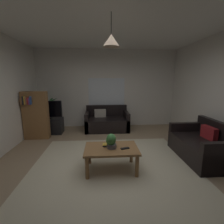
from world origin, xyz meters
The scene contains 17 objects.
floor centered at (0.00, 0.00, -0.01)m, with size 5.00×5.72×0.02m, color #9E8466.
rug centered at (0.00, -0.20, 0.00)m, with size 3.25×3.15×0.01m, color beige.
wall_back centered at (0.00, 2.89, 1.39)m, with size 5.12×0.06×2.79m, color silver.
ceiling centered at (0.00, 0.00, 2.80)m, with size 5.00×5.72×0.02m, color white.
window_pane centered at (-0.02, 2.86, 1.28)m, with size 1.32×0.01×1.00m, color white.
couch_under_window centered at (-0.04, 2.36, 0.27)m, with size 1.47×0.88×0.82m.
couch_right_side centered at (2.00, 0.16, 0.27)m, with size 0.88×1.42×0.82m.
coffee_table centered at (-0.05, -0.17, 0.38)m, with size 1.00×0.64×0.46m.
book_on_table_0 centered at (-0.12, -0.09, 0.47)m, with size 0.15×0.09×0.02m, color #2D4C8C.
book_on_table_1 centered at (-0.14, -0.09, 0.49)m, with size 0.14×0.11×0.02m, color gold.
remote_on_table_0 centered at (0.21, -0.24, 0.47)m, with size 0.05×0.16×0.02m, color black.
potted_plant_on_table centered at (-0.05, -0.18, 0.60)m, with size 0.20×0.20×0.28m.
tv_stand centered at (-1.95, 2.11, 0.25)m, with size 0.90×0.44×0.50m, color black.
tv centered at (-1.95, 2.09, 0.80)m, with size 0.93×0.16×0.57m.
potted_palm_corner centered at (-2.10, 2.63, 0.50)m, with size 0.69×0.78×1.19m.
bookshelf_corner centered at (-2.14, 1.65, 0.72)m, with size 0.70×0.31×1.40m.
pendant_lamp centered at (-0.05, -0.17, 2.36)m, with size 0.28×0.28×0.53m.
Camera 1 is at (-0.23, -2.95, 1.71)m, focal length 25.21 mm.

